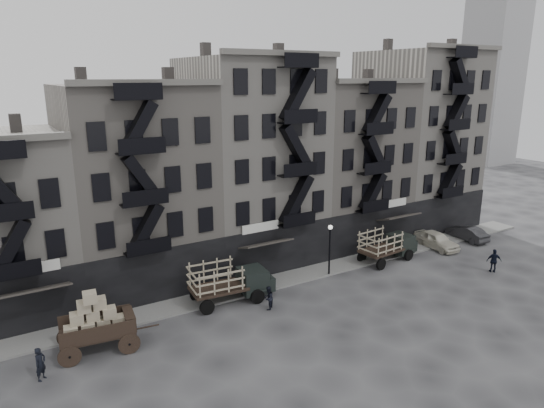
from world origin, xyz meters
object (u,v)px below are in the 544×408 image
wagon (94,317)px  car_east (436,240)px  stake_truck_west (230,279)px  car_far (467,233)px  policeman (494,261)px  stake_truck_east (388,243)px  pedestrian_mid (268,298)px  pedestrian_west (40,364)px

wagon → car_east: bearing=10.1°
stake_truck_west → car_far: size_ratio=1.43×
wagon → policeman: (30.39, -4.62, -1.17)m
stake_truck_east → pedestrian_mid: size_ratio=3.52×
car_east → pedestrian_mid: bearing=-169.7°
car_far → policeman: (-4.99, -6.37, 0.28)m
car_far → pedestrian_west: pedestrian_west is taller
stake_truck_west → car_far: 25.85m
car_far → pedestrian_mid: (-24.09, -2.44, 0.13)m
stake_truck_east → policeman: 8.53m
car_east → stake_truck_west: bearing=-176.7°
policeman → car_east: bearing=-57.5°
stake_truck_east → pedestrian_west: size_ratio=3.17×
car_east → policeman: bearing=-92.0°
stake_truck_west → policeman: stake_truck_west is taller
wagon → pedestrian_west: bearing=-149.1°
pedestrian_west → policeman: policeman is taller
car_far → pedestrian_mid: bearing=10.5°
pedestrian_west → pedestrian_mid: bearing=-39.0°
stake_truck_west → car_east: size_ratio=1.33×
wagon → car_far: 35.45m
wagon → stake_truck_east: size_ratio=0.80×
stake_truck_west → pedestrian_west: 13.03m
car_far → pedestrian_west: size_ratio=2.31×
wagon → car_east: size_ratio=1.02×
wagon → pedestrian_mid: bearing=3.4°
pedestrian_west → stake_truck_west: bearing=-27.8°
stake_truck_west → stake_truck_east: (15.22, 0.03, -0.08)m
pedestrian_west → car_far: bearing=-37.0°
car_far → wagon: bearing=7.5°
wagon → car_east: (30.98, 1.75, -1.37)m
policeman → pedestrian_mid: bearing=26.2°
wagon → policeman: size_ratio=2.40×
wagon → car_far: size_ratio=1.10×
wagon → stake_truck_west: (9.54, 1.73, -0.44)m
car_east → pedestrian_west: bearing=-171.5°
stake_truck_east → pedestrian_west: (-27.85, -3.13, -0.71)m
car_far → pedestrian_mid: 24.21m
wagon → pedestrian_west: wagon is taller
car_east → pedestrian_mid: size_ratio=2.76×
car_east → stake_truck_east: bearing=-176.9°
car_east → pedestrian_west: (-34.06, -3.12, 0.14)m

